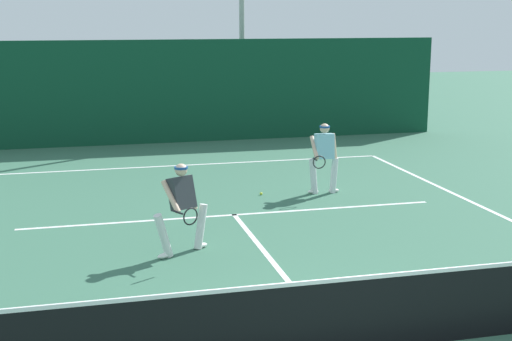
{
  "coord_description": "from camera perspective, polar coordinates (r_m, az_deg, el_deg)",
  "views": [
    {
      "loc": [
        -3.01,
        -7.49,
        3.99
      ],
      "look_at": [
        0.35,
        5.93,
        1.0
      ],
      "focal_mm": 50.27,
      "sensor_mm": 36.0,
      "label": 1
    }
  ],
  "objects": [
    {
      "name": "player_near",
      "position": [
        12.2,
        -5.91,
        -2.73
      ],
      "size": [
        1.05,
        1.06,
        1.58
      ],
      "rotation": [
        0.0,
        0.0,
        3.65
      ],
      "color": "silver",
      "rests_on": "ground_plane"
    },
    {
      "name": "tennis_ball",
      "position": [
        16.31,
        0.41,
        -1.85
      ],
      "size": [
        0.07,
        0.07,
        0.07
      ],
      "primitive_type": "sphere",
      "color": "#D1E033",
      "rests_on": "ground_plane"
    },
    {
      "name": "player_far",
      "position": [
        16.37,
        5.43,
        1.22
      ],
      "size": [
        0.84,
        0.87,
        1.62
      ],
      "rotation": [
        0.0,
        0.0,
        3.09
      ],
      "color": "silver",
      "rests_on": "ground_plane"
    },
    {
      "name": "tennis_net",
      "position": [
        8.79,
        7.32,
        -11.29
      ],
      "size": [
        11.55,
        0.09,
        1.09
      ],
      "color": "#1E4723",
      "rests_on": "ground_plane"
    },
    {
      "name": "court_line_baseline_far",
      "position": [
        19.69,
        -4.98,
        0.46
      ],
      "size": [
        10.54,
        0.1,
        0.01
      ],
      "primitive_type": "cube",
      "color": "white",
      "rests_on": "ground_plane"
    },
    {
      "name": "court_line_centre",
      "position": [
        11.8,
        1.57,
        -7.56
      ],
      "size": [
        0.1,
        6.4,
        0.01
      ],
      "primitive_type": "cube",
      "color": "white",
      "rests_on": "ground_plane"
    },
    {
      "name": "back_fence_windscreen",
      "position": [
        23.06,
        -6.53,
        6.26
      ],
      "size": [
        17.76,
        0.12,
        3.27
      ],
      "primitive_type": "cube",
      "color": "#0E4029",
      "rests_on": "ground_plane"
    },
    {
      "name": "court_line_service",
      "position": [
        14.71,
        -1.73,
        -3.54
      ],
      "size": [
        8.59,
        0.1,
        0.01
      ],
      "primitive_type": "cube",
      "color": "white",
      "rests_on": "ground_plane"
    }
  ]
}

